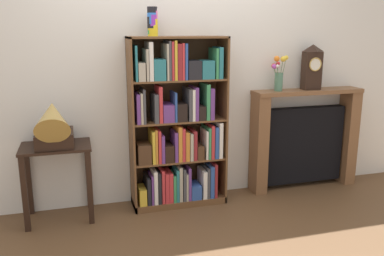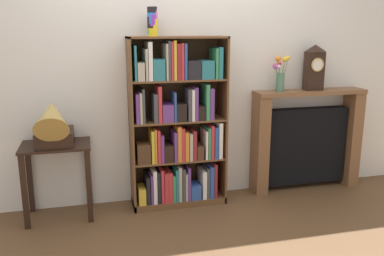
% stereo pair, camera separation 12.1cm
% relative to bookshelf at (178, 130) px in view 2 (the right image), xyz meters
% --- Properties ---
extents(ground_plane, '(8.07, 6.40, 0.02)m').
position_rel_bookshelf_xyz_m(ground_plane, '(0.00, -0.06, -0.72)').
color(ground_plane, brown).
extents(wall_back, '(5.07, 0.08, 2.60)m').
position_rel_bookshelf_xyz_m(wall_back, '(0.14, 0.21, 0.59)').
color(wall_back, silver).
rests_on(wall_back, ground).
extents(bookshelf, '(0.88, 0.31, 1.56)m').
position_rel_bookshelf_xyz_m(bookshelf, '(0.00, 0.00, 0.00)').
color(bookshelf, brown).
rests_on(bookshelf, ground).
extents(cup_stack, '(0.09, 0.09, 0.25)m').
position_rel_bookshelf_xyz_m(cup_stack, '(-0.20, 0.06, 0.97)').
color(cup_stack, yellow).
rests_on(cup_stack, bookshelf).
extents(side_table_left, '(0.58, 0.41, 0.67)m').
position_rel_bookshelf_xyz_m(side_table_left, '(-1.08, -0.03, -0.22)').
color(side_table_left, black).
rests_on(side_table_left, ground).
extents(gramophone, '(0.31, 0.51, 0.48)m').
position_rel_bookshelf_xyz_m(gramophone, '(-1.08, -0.11, 0.15)').
color(gramophone, black).
rests_on(gramophone, side_table_left).
extents(fireplace_mantel, '(1.15, 0.24, 1.03)m').
position_rel_bookshelf_xyz_m(fireplace_mantel, '(1.36, 0.07, -0.21)').
color(fireplace_mantel, brown).
rests_on(fireplace_mantel, ground).
extents(mantel_clock, '(0.18, 0.12, 0.44)m').
position_rel_bookshelf_xyz_m(mantel_clock, '(1.39, 0.05, 0.54)').
color(mantel_clock, black).
rests_on(mantel_clock, fireplace_mantel).
extents(flower_vase, '(0.18, 0.14, 0.34)m').
position_rel_bookshelf_xyz_m(flower_vase, '(1.03, 0.06, 0.48)').
color(flower_vase, '#4C7A60').
rests_on(flower_vase, fireplace_mantel).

